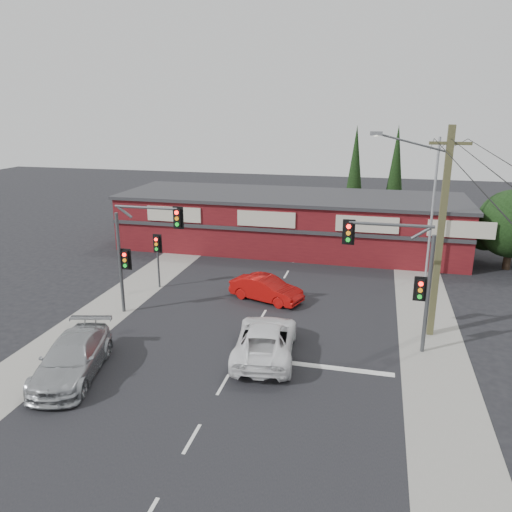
% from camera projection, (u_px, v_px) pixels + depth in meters
% --- Properties ---
extents(ground, '(120.00, 120.00, 0.00)m').
position_uv_depth(ground, '(247.00, 342.00, 23.70)').
color(ground, black).
rests_on(ground, ground).
extents(road_strip, '(14.00, 70.00, 0.01)m').
position_uv_depth(road_strip, '(270.00, 303.00, 28.35)').
color(road_strip, black).
rests_on(road_strip, ground).
extents(verge_left, '(3.00, 70.00, 0.02)m').
position_uv_depth(verge_left, '(133.00, 291.00, 30.28)').
color(verge_left, gray).
rests_on(verge_left, ground).
extents(verge_right, '(3.00, 70.00, 0.02)m').
position_uv_depth(verge_right, '(426.00, 318.00, 26.42)').
color(verge_right, gray).
rests_on(verge_right, ground).
extents(stop_line, '(6.50, 0.35, 0.01)m').
position_uv_depth(stop_line, '(317.00, 366.00, 21.50)').
color(stop_line, silver).
rests_on(stop_line, ground).
extents(white_suv, '(3.18, 5.80, 1.54)m').
position_uv_depth(white_suv, '(265.00, 340.00, 22.25)').
color(white_suv, white).
rests_on(white_suv, ground).
extents(silver_suv, '(3.42, 5.84, 1.59)m').
position_uv_depth(silver_suv, '(72.00, 358.00, 20.57)').
color(silver_suv, '#ABAEB0').
rests_on(silver_suv, ground).
extents(red_sedan, '(4.53, 2.82, 1.41)m').
position_uv_depth(red_sedan, '(266.00, 289.00, 28.64)').
color(red_sedan, '#AF0C0A').
rests_on(red_sedan, ground).
extents(lane_dashes, '(0.12, 33.39, 0.01)m').
position_uv_depth(lane_dashes, '(235.00, 363.00, 21.73)').
color(lane_dashes, silver).
rests_on(lane_dashes, ground).
extents(shop_building, '(27.30, 8.40, 4.22)m').
position_uv_depth(shop_building, '(290.00, 221.00, 39.11)').
color(shop_building, '#541015').
rests_on(shop_building, ground).
extents(conifer_near, '(1.80, 1.80, 9.25)m').
position_uv_depth(conifer_near, '(355.00, 169.00, 43.65)').
color(conifer_near, '#2D2116').
rests_on(conifer_near, ground).
extents(conifer_far, '(1.80, 1.80, 9.25)m').
position_uv_depth(conifer_far, '(396.00, 168.00, 44.72)').
color(conifer_far, '#2D2116').
rests_on(conifer_far, ground).
extents(traffic_mast_left, '(3.77, 0.27, 5.97)m').
position_uv_depth(traffic_mast_left, '(137.00, 243.00, 25.89)').
color(traffic_mast_left, '#47494C').
rests_on(traffic_mast_left, ground).
extents(traffic_mast_right, '(3.96, 0.27, 5.97)m').
position_uv_depth(traffic_mast_right, '(403.00, 268.00, 21.94)').
color(traffic_mast_right, '#47494C').
rests_on(traffic_mast_right, ground).
extents(pedestal_signal, '(0.55, 0.27, 3.38)m').
position_uv_depth(pedestal_signal, '(158.00, 250.00, 30.23)').
color(pedestal_signal, '#47494C').
rests_on(pedestal_signal, ground).
extents(utility_pole, '(4.38, 0.59, 10.00)m').
position_uv_depth(utility_pole, '(438.00, 227.00, 23.03)').
color(utility_pole, brown).
rests_on(utility_pole, ground).
extents(steel_pole, '(1.20, 0.16, 9.00)m').
position_uv_depth(steel_pole, '(433.00, 206.00, 31.47)').
color(steel_pole, gray).
rests_on(steel_pole, ground).
extents(power_lines, '(2.01, 29.00, 1.22)m').
position_uv_depth(power_lines, '(470.00, 159.00, 16.87)').
color(power_lines, black).
rests_on(power_lines, ground).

